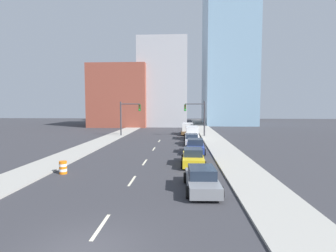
% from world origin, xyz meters
% --- Properties ---
extents(sidewalk_left, '(3.34, 88.52, 0.12)m').
position_xyz_m(sidewalk_left, '(-8.08, 44.26, 0.06)').
color(sidewalk_left, '#9E9B93').
rests_on(sidewalk_left, ground).
extents(sidewalk_right, '(3.34, 88.52, 0.12)m').
position_xyz_m(sidewalk_right, '(8.08, 44.26, 0.06)').
color(sidewalk_right, '#9E9B93').
rests_on(sidewalk_right, ground).
extents(lane_stripe_at_2m, '(0.16, 2.40, 0.01)m').
position_xyz_m(lane_stripe_at_2m, '(0.00, 2.00, 0.00)').
color(lane_stripe_at_2m, beige).
rests_on(lane_stripe_at_2m, ground).
extents(lane_stripe_at_9m, '(0.16, 2.40, 0.01)m').
position_xyz_m(lane_stripe_at_9m, '(0.00, 8.75, 0.00)').
color(lane_stripe_at_9m, beige).
rests_on(lane_stripe_at_9m, ground).
extents(lane_stripe_at_15m, '(0.16, 2.40, 0.01)m').
position_xyz_m(lane_stripe_at_15m, '(0.00, 14.65, 0.00)').
color(lane_stripe_at_15m, beige).
rests_on(lane_stripe_at_15m, ground).
extents(lane_stripe_at_22m, '(0.16, 2.40, 0.01)m').
position_xyz_m(lane_stripe_at_22m, '(0.00, 22.12, 0.00)').
color(lane_stripe_at_22m, beige).
rests_on(lane_stripe_at_22m, ground).
extents(lane_stripe_at_29m, '(0.16, 2.40, 0.01)m').
position_xyz_m(lane_stripe_at_29m, '(0.00, 29.21, 0.00)').
color(lane_stripe_at_29m, beige).
rests_on(lane_stripe_at_29m, ground).
extents(building_brick_left, '(14.00, 16.00, 15.11)m').
position_xyz_m(building_brick_left, '(-12.27, 59.44, 7.55)').
color(building_brick_left, brown).
rests_on(building_brick_left, ground).
extents(building_office_center, '(12.00, 20.00, 21.69)m').
position_xyz_m(building_office_center, '(-1.62, 63.44, 10.84)').
color(building_office_center, '#A8A8AD').
rests_on(building_office_center, ground).
extents(building_glass_right, '(13.00, 20.00, 41.53)m').
position_xyz_m(building_glass_right, '(15.96, 67.44, 20.77)').
color(building_glass_right, '#7A9EB7').
rests_on(building_glass_right, ground).
extents(traffic_signal_left, '(3.50, 0.35, 5.82)m').
position_xyz_m(traffic_signal_left, '(-6.04, 35.07, 3.72)').
color(traffic_signal_left, '#38383D').
rests_on(traffic_signal_left, ground).
extents(traffic_signal_right, '(3.50, 0.35, 5.82)m').
position_xyz_m(traffic_signal_right, '(6.00, 35.07, 3.72)').
color(traffic_signal_right, '#38383D').
rests_on(traffic_signal_right, ground).
extents(traffic_barrel, '(0.56, 0.56, 0.95)m').
position_xyz_m(traffic_barrel, '(-5.48, 10.30, 0.47)').
color(traffic_barrel, orange).
rests_on(traffic_barrel, ground).
extents(sedan_gray, '(2.17, 4.78, 1.38)m').
position_xyz_m(sedan_gray, '(4.55, 7.07, 0.64)').
color(sedan_gray, slate).
rests_on(sedan_gray, ground).
extents(sedan_yellow, '(2.06, 4.51, 1.44)m').
position_xyz_m(sedan_yellow, '(4.29, 13.79, 0.66)').
color(sedan_yellow, gold).
rests_on(sedan_yellow, ground).
extents(sedan_blue, '(2.25, 4.43, 1.52)m').
position_xyz_m(sedan_blue, '(4.76, 19.72, 0.69)').
color(sedan_blue, navy).
rests_on(sedan_blue, ground).
extents(sedan_silver, '(2.08, 4.59, 1.40)m').
position_xyz_m(sedan_silver, '(4.60, 26.04, 0.64)').
color(sedan_silver, '#B2B2BC').
rests_on(sedan_silver, ground).
extents(box_truck_white, '(2.36, 5.39, 2.01)m').
position_xyz_m(box_truck_white, '(4.80, 31.56, 0.95)').
color(box_truck_white, silver).
rests_on(box_truck_white, ground).
extents(box_truck_brown, '(2.58, 6.22, 2.03)m').
position_xyz_m(box_truck_brown, '(4.31, 38.41, 0.97)').
color(box_truck_brown, brown).
rests_on(box_truck_brown, ground).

